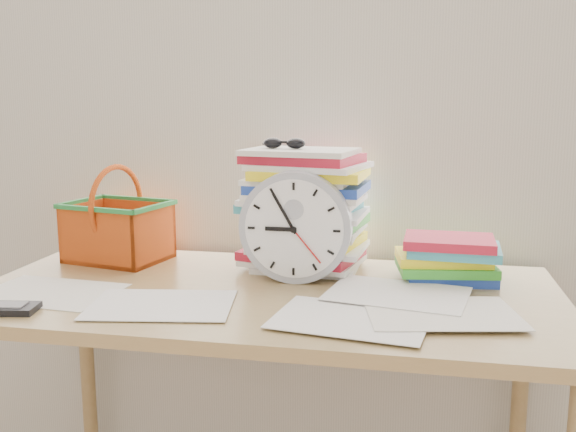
% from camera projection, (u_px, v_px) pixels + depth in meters
% --- Properties ---
extents(curtain, '(2.40, 0.01, 2.50)m').
position_uv_depth(curtain, '(295.00, 64.00, 1.81)').
color(curtain, beige).
rests_on(curtain, room_shell).
extents(desk, '(1.40, 0.70, 0.75)m').
position_uv_depth(desk, '(266.00, 319.00, 1.56)').
color(desk, olive).
rests_on(desk, ground).
extents(paper_stack, '(0.36, 0.31, 0.32)m').
position_uv_depth(paper_stack, '(306.00, 209.00, 1.72)').
color(paper_stack, white).
rests_on(paper_stack, desk).
extents(clock, '(0.28, 0.06, 0.28)m').
position_uv_depth(clock, '(296.00, 227.00, 1.59)').
color(clock, '#A2A6B1').
rests_on(clock, desk).
extents(sunglasses, '(0.14, 0.12, 0.03)m').
position_uv_depth(sunglasses, '(284.00, 143.00, 1.69)').
color(sunglasses, black).
rests_on(sunglasses, paper_stack).
extents(book_stack, '(0.28, 0.22, 0.11)m').
position_uv_depth(book_stack, '(447.00, 259.00, 1.61)').
color(book_stack, white).
rests_on(book_stack, desk).
extents(basket, '(0.30, 0.26, 0.27)m').
position_uv_depth(basket, '(117.00, 214.00, 1.81)').
color(basket, '#E05715').
rests_on(basket, desk).
extents(calculator, '(0.16, 0.09, 0.01)m').
position_uv_depth(calculator, '(3.00, 309.00, 1.38)').
color(calculator, black).
rests_on(calculator, desk).
extents(scattered_papers, '(1.26, 0.42, 0.02)m').
position_uv_depth(scattered_papers, '(266.00, 287.00, 1.54)').
color(scattered_papers, white).
rests_on(scattered_papers, desk).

